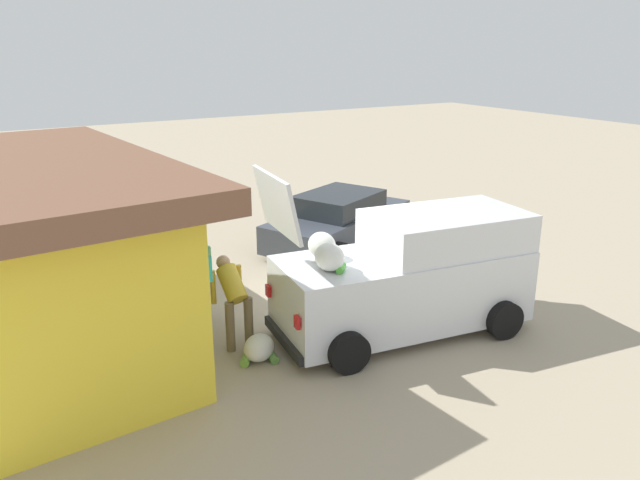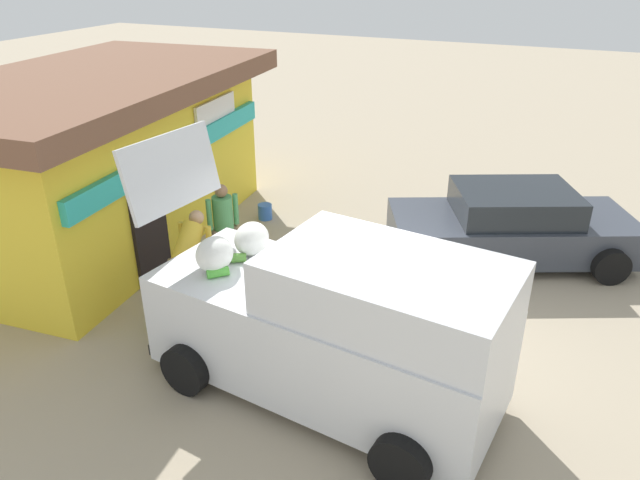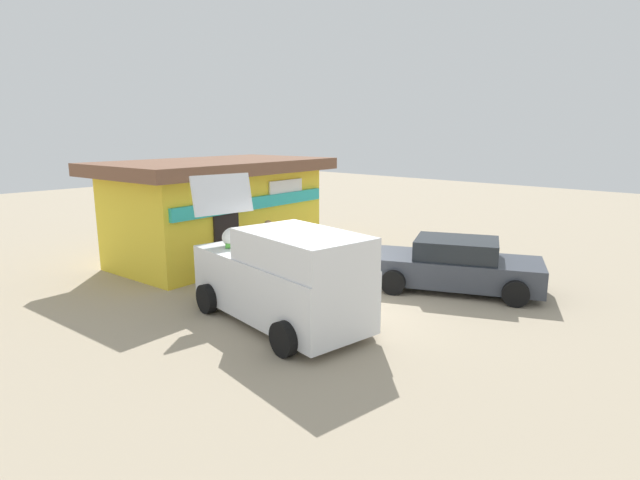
{
  "view_description": "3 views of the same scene",
  "coord_description": "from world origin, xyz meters",
  "views": [
    {
      "loc": [
        -9.44,
        6.16,
        4.89
      ],
      "look_at": [
        0.55,
        0.2,
        1.15
      ],
      "focal_mm": 34.94,
      "sensor_mm": 36.0,
      "label": 1
    },
    {
      "loc": [
        -7.17,
        -2.55,
        5.12
      ],
      "look_at": [
        0.74,
        0.89,
        0.86
      ],
      "focal_mm": 33.44,
      "sensor_mm": 36.0,
      "label": 2
    },
    {
      "loc": [
        -8.61,
        -7.84,
        4.01
      ],
      "look_at": [
        0.97,
        1.0,
        1.22
      ],
      "focal_mm": 28.53,
      "sensor_mm": 36.0,
      "label": 3
    }
  ],
  "objects": [
    {
      "name": "ground_plane",
      "position": [
        0.0,
        0.0,
        0.0
      ],
      "size": [
        60.0,
        60.0,
        0.0
      ],
      "primitive_type": "plane",
      "color": "tan"
    },
    {
      "name": "storefront_bar",
      "position": [
        0.91,
        5.36,
        1.63
      ],
      "size": [
        7.48,
        4.71,
        3.13
      ],
      "color": "yellow",
      "rests_on": "ground_plane"
    },
    {
      "name": "delivery_van",
      "position": [
        -1.62,
        -0.33,
        1.03
      ],
      "size": [
        2.54,
        4.74,
        3.01
      ],
      "color": "silver",
      "rests_on": "ground_plane"
    },
    {
      "name": "parked_sedan",
      "position": [
        3.05,
        -1.83,
        0.63
      ],
      "size": [
        3.36,
        4.57,
        1.33
      ],
      "color": "#383D47",
      "rests_on": "ground_plane"
    },
    {
      "name": "vendor_standing",
      "position": [
        0.6,
        2.62,
        0.92
      ],
      "size": [
        0.48,
        0.47,
        1.6
      ],
      "color": "#726047",
      "rests_on": "ground_plane"
    },
    {
      "name": "customer_bending",
      "position": [
        -0.55,
        2.53,
        0.9
      ],
      "size": [
        0.76,
        0.57,
        1.48
      ],
      "color": "#726047",
      "rests_on": "ground_plane"
    },
    {
      "name": "unloaded_banana_pile",
      "position": [
        -1.27,
        2.42,
        0.19
      ],
      "size": [
        0.78,
        0.77,
        0.41
      ],
      "color": "silver",
      "rests_on": "ground_plane"
    },
    {
      "name": "paint_bucket",
      "position": [
        2.81,
        3.05,
        0.16
      ],
      "size": [
        0.29,
        0.29,
        0.32
      ],
      "primitive_type": "cylinder",
      "color": "blue",
      "rests_on": "ground_plane"
    }
  ]
}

